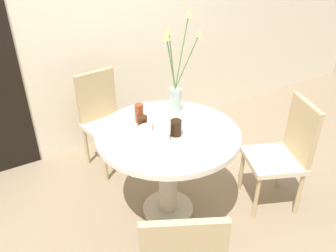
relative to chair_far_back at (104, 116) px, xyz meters
name	(u,v)px	position (x,y,z in m)	size (l,w,h in m)	color
ground_plane	(168,210)	(0.14, -0.89, -0.49)	(16.00, 16.00, 0.00)	#89755B
wall_back	(93,15)	(0.14, 0.40, 0.81)	(8.00, 0.05, 2.60)	beige
dining_table	(168,150)	(0.14, -0.89, 0.08)	(1.00, 1.00, 0.73)	silver
chair_far_back	(104,116)	(0.00, 0.00, 0.00)	(0.46, 0.46, 0.89)	beige
chair_right_flank	(285,150)	(0.96, -1.26, 0.00)	(0.53, 0.53, 0.89)	beige
birthday_cake	(153,136)	(-0.02, -0.94, 0.28)	(0.23, 0.23, 0.12)	white
flower_vase	(176,84)	(0.35, -0.66, 0.46)	(0.27, 0.15, 0.74)	#9EB2AD
side_plate	(203,139)	(0.27, -1.11, 0.24)	(0.22, 0.22, 0.01)	white
drink_glass_0	(139,113)	(0.03, -0.67, 0.31)	(0.06, 0.06, 0.14)	maroon
drink_glass_1	(176,128)	(0.15, -0.96, 0.29)	(0.08, 0.08, 0.11)	black
drink_glass_2	(142,123)	(0.00, -0.78, 0.29)	(0.07, 0.07, 0.10)	#33190C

